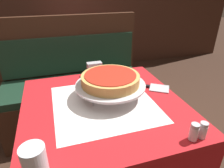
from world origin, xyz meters
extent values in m
cube|color=red|center=(0.00, 0.00, 0.72)|extent=(0.85, 0.85, 0.03)
cube|color=white|center=(0.00, 0.00, 0.74)|extent=(0.53, 0.53, 0.00)
cube|color=red|center=(0.00, 0.00, 0.64)|extent=(0.84, 0.84, 0.14)
cube|color=#4C331E|center=(-0.39, 0.39, 0.35)|extent=(0.05, 0.05, 0.71)
cube|color=#4C331E|center=(0.39, 0.39, 0.35)|extent=(0.05, 0.05, 0.71)
cube|color=red|center=(0.14, 1.78, 0.73)|extent=(0.76, 0.76, 0.03)
cube|color=white|center=(0.14, 1.78, 0.74)|extent=(0.47, 0.47, 0.00)
cube|color=red|center=(0.14, 1.78, 0.63)|extent=(0.76, 0.76, 0.16)
cube|color=#4C331E|center=(-0.20, 1.43, 0.36)|extent=(0.05, 0.05, 0.71)
cube|color=#4C331E|center=(0.49, 1.43, 0.36)|extent=(0.05, 0.05, 0.71)
cube|color=#4C331E|center=(-0.20, 2.12, 0.36)|extent=(0.05, 0.05, 0.71)
cube|color=#4C331E|center=(0.49, 2.12, 0.36)|extent=(0.05, 0.05, 0.71)
cube|color=#3D2316|center=(-0.06, 0.81, 0.22)|extent=(1.31, 0.52, 0.44)
cube|color=#193323|center=(-0.06, 0.81, 0.47)|extent=(1.29, 0.51, 0.06)
cube|color=#3D2316|center=(-0.06, 1.04, 0.78)|extent=(1.31, 0.06, 0.56)
cube|color=#193323|center=(-0.06, 1.00, 0.69)|extent=(1.26, 0.02, 0.36)
cylinder|color=#ADADB2|center=(0.05, 0.19, 0.77)|extent=(0.01, 0.01, 0.06)
cylinder|color=#ADADB2|center=(-0.06, -0.01, 0.77)|extent=(0.01, 0.01, 0.06)
cylinder|color=#ADADB2|center=(0.17, -0.01, 0.77)|extent=(0.01, 0.01, 0.06)
cylinder|color=#ADADB2|center=(0.05, 0.06, 0.80)|extent=(0.26, 0.26, 0.01)
cylinder|color=silver|center=(0.05, 0.06, 0.80)|extent=(0.37, 0.37, 0.01)
cylinder|color=silver|center=(0.05, 0.06, 0.81)|extent=(0.39, 0.39, 0.01)
cylinder|color=tan|center=(0.05, 0.06, 0.84)|extent=(0.32, 0.32, 0.05)
cylinder|color=#B22819|center=(0.05, 0.06, 0.87)|extent=(0.28, 0.28, 0.01)
cube|color=#BCBCC1|center=(0.37, 0.06, 0.74)|extent=(0.15, 0.14, 0.00)
cube|color=black|center=(0.25, 0.14, 0.74)|extent=(0.15, 0.11, 0.01)
cylinder|color=silver|center=(-0.33, -0.36, 0.79)|extent=(0.08, 0.08, 0.11)
cylinder|color=silver|center=(0.27, -0.38, 0.77)|extent=(0.04, 0.04, 0.06)
cylinder|color=#B7B7BC|center=(0.27, -0.38, 0.81)|extent=(0.03, 0.03, 0.02)
cylinder|color=silver|center=(0.32, -0.38, 0.77)|extent=(0.03, 0.03, 0.06)
cylinder|color=#B7B7BC|center=(0.32, -0.38, 0.80)|extent=(0.03, 0.03, 0.02)
cube|color=#B2B2B7|center=(0.04, 0.38, 0.78)|extent=(0.10, 0.05, 0.09)
cube|color=black|center=(0.12, 1.72, 0.76)|extent=(0.12, 0.12, 0.03)
cylinder|color=black|center=(0.12, 1.72, 0.84)|extent=(0.01, 0.01, 0.14)
cylinder|color=#99194C|center=(0.12, 1.75, 0.83)|extent=(0.04, 0.04, 0.11)
cylinder|color=red|center=(0.12, 1.68, 0.83)|extent=(0.04, 0.04, 0.11)
camera|label=1|loc=(-0.23, -0.88, 1.31)|focal=32.00mm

